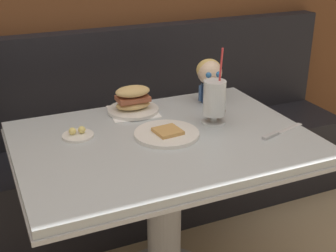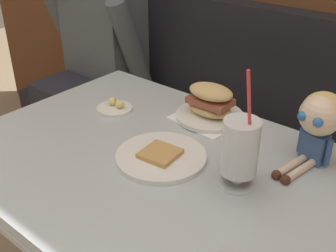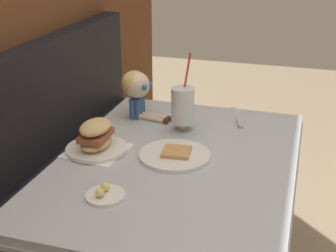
{
  "view_description": "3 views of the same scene",
  "coord_description": "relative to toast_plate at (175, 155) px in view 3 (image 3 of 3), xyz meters",
  "views": [
    {
      "loc": [
        -0.63,
        -1.28,
        1.48
      ],
      "look_at": [
        0.0,
        0.15,
        0.8
      ],
      "focal_mm": 49.46,
      "sensor_mm": 36.0,
      "label": 1
    },
    {
      "loc": [
        0.64,
        -0.53,
        1.37
      ],
      "look_at": [
        0.02,
        0.22,
        0.83
      ],
      "focal_mm": 44.42,
      "sensor_mm": 36.0,
      "label": 2
    },
    {
      "loc": [
        -1.41,
        -0.21,
        1.48
      ],
      "look_at": [
        0.1,
        0.24,
        0.82
      ],
      "focal_mm": 50.73,
      "sensor_mm": 36.0,
      "label": 3
    }
  ],
  "objects": [
    {
      "name": "seated_doll",
      "position": [
        0.32,
        0.26,
        0.12
      ],
      "size": [
        0.13,
        0.23,
        0.2
      ],
      "color": "#385689",
      "rests_on": "diner_table"
    },
    {
      "name": "butter_knife",
      "position": [
        0.39,
        -0.16,
        -0.0
      ],
      "size": [
        0.23,
        0.09,
        0.01
      ],
      "color": "silver",
      "rests_on": "diner_table"
    },
    {
      "name": "toast_plate",
      "position": [
        0.0,
        0.0,
        0.0
      ],
      "size": [
        0.25,
        0.25,
        0.03
      ],
      "color": "white",
      "rests_on": "diner_table"
    },
    {
      "name": "butter_saucer",
      "position": [
        -0.31,
        0.13,
        0.0
      ],
      "size": [
        0.12,
        0.12,
        0.04
      ],
      "color": "white",
      "rests_on": "diner_table"
    },
    {
      "name": "diner_table",
      "position": [
        -0.02,
        -0.01,
        -0.21
      ],
      "size": [
        1.11,
        0.81,
        0.74
      ],
      "color": "#B2BCC1",
      "rests_on": "ground"
    },
    {
      "name": "booth_bench",
      "position": [
        -0.02,
        0.62,
        -0.42
      ],
      "size": [
        2.6,
        0.48,
        1.0
      ],
      "color": "black",
      "rests_on": "ground"
    },
    {
      "name": "milkshake_glass",
      "position": [
        0.22,
        0.03,
        0.09
      ],
      "size": [
        0.1,
        0.1,
        0.32
      ],
      "color": "silver",
      "rests_on": "diner_table"
    },
    {
      "name": "sandwich_plate",
      "position": [
        -0.03,
        0.28,
        0.04
      ],
      "size": [
        0.22,
        0.22,
        0.12
      ],
      "color": "white",
      "rests_on": "diner_table"
    }
  ]
}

